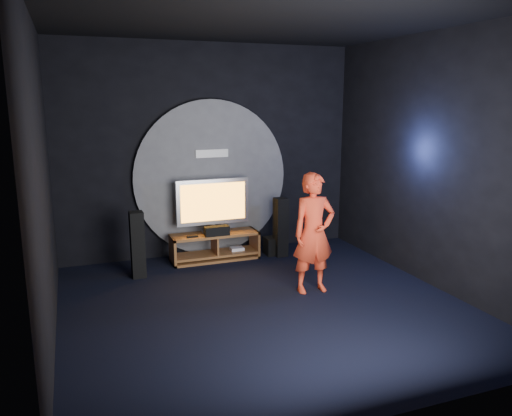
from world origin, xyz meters
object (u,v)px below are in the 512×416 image
Objects in this scene: subwoofer at (273,246)px; tv at (213,203)px; media_console at (215,248)px; player at (314,233)px; tower_speaker_right at (281,227)px; tower_speaker_left at (138,245)px.

tv is at bearing 172.37° from subwoofer.
subwoofer is at bearing -3.88° from media_console.
subwoofer is 0.18× the size of player.
tower_speaker_right is (1.09, -0.18, 0.30)m from media_console.
tower_speaker_right is at bearing -12.81° from tv.
tv is at bearing 167.19° from tower_speaker_right.
tv is at bearing 19.66° from tower_speaker_left.
tower_speaker_right is at bearing 83.37° from player.
tv reaches higher than tower_speaker_right.
tower_speaker_right is at bearing 5.04° from tower_speaker_left.
player is at bearing -94.09° from subwoofer.
tv is 1.44m from tower_speaker_left.
media_console is 1.45× the size of tower_speaker_right.
player is (-0.12, -1.73, 0.67)m from subwoofer.
media_console is 4.82× the size of subwoofer.
tower_speaker_right is (1.10, -0.25, -0.44)m from tv.
subwoofer is (-0.09, 0.11, -0.35)m from tower_speaker_right.
tv is 1.21× the size of tower_speaker_right.
tower_speaker_left is at bearing 148.01° from player.
subwoofer is 1.86m from player.
tv reaches higher than subwoofer.
subwoofer is (2.30, 0.33, -0.35)m from tower_speaker_left.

